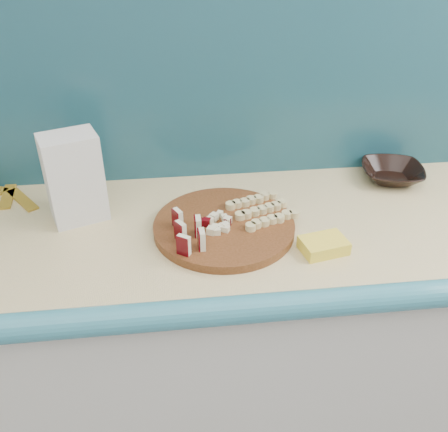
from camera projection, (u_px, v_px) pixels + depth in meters
The scene contains 10 objects.
kitchen_counter at pixel (159, 357), 1.48m from camera, with size 2.20×0.63×0.91m.
backsplash at pixel (140, 95), 1.34m from camera, with size 2.20×0.02×0.50m, color teal.
cutting_board at pixel (224, 226), 1.23m from camera, with size 0.35×0.35×0.02m, color #43260E.
apple_wedges at pixel (188, 232), 1.15m from camera, with size 0.08×0.14×0.05m.
apple_chunks at pixel (216, 222), 1.22m from camera, with size 0.06×0.05×0.02m.
banana_slices at pixel (261, 210), 1.27m from camera, with size 0.18×0.17×0.02m.
brown_bowl at pixel (392, 173), 1.45m from camera, with size 0.18×0.18×0.04m, color black.
flour_bag at pixel (74, 178), 1.23m from camera, with size 0.13×0.10×0.23m, color silver.
sponge at pixel (324, 245), 1.16m from camera, with size 0.10×0.07×0.03m, color yellow.
banana_peel at pixel (6, 198), 1.36m from camera, with size 0.20×0.17×0.01m.
Camera 1 is at (0.18, 0.47, 1.61)m, focal length 40.00 mm.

